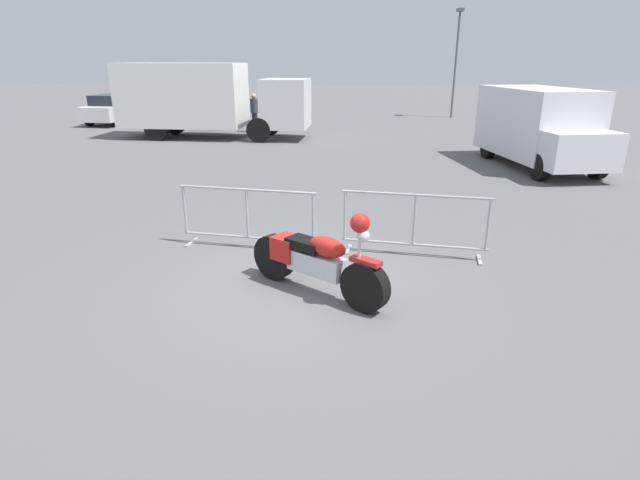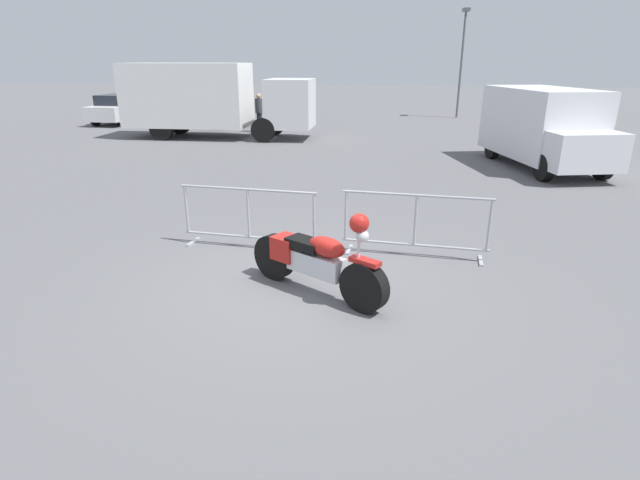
{
  "view_description": "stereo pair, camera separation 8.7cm",
  "coord_description": "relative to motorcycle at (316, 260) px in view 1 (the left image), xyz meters",
  "views": [
    {
      "loc": [
        1.1,
        -6.47,
        3.1
      ],
      "look_at": [
        0.25,
        0.25,
        0.65
      ],
      "focal_mm": 28.0,
      "sensor_mm": 36.0,
      "label": 1
    },
    {
      "loc": [
        1.19,
        -6.45,
        3.1
      ],
      "look_at": [
        0.25,
        0.25,
        0.65
      ],
      "focal_mm": 28.0,
      "sensor_mm": 36.0,
      "label": 2
    }
  ],
  "objects": [
    {
      "name": "ground_plane",
      "position": [
        -0.25,
        0.15,
        -0.5
      ],
      "size": [
        120.0,
        120.0,
        0.0
      ],
      "primitive_type": "plane",
      "color": "#5B5B5E"
    },
    {
      "name": "motorcycle",
      "position": [
        0.0,
        0.0,
        0.0
      ],
      "size": [
        2.06,
        1.39,
        1.31
      ],
      "rotation": [
        0.0,
        0.0,
        -0.56
      ],
      "color": "black",
      "rests_on": "ground"
    },
    {
      "name": "crowd_barrier_near",
      "position": [
        -1.41,
        1.62,
        0.06
      ],
      "size": [
        2.41,
        0.65,
        1.07
      ],
      "rotation": [
        0.0,
        0.0,
        -0.1
      ],
      "color": "#9EA0A5",
      "rests_on": "ground"
    },
    {
      "name": "crowd_barrier_far",
      "position": [
        1.41,
        1.62,
        0.06
      ],
      "size": [
        2.41,
        0.65,
        1.07
      ],
      "rotation": [
        0.0,
        0.0,
        -0.1
      ],
      "color": "#9EA0A5",
      "rests_on": "ground"
    },
    {
      "name": "box_truck",
      "position": [
        -6.55,
        14.15,
        1.14
      ],
      "size": [
        7.73,
        2.37,
        2.98
      ],
      "rotation": [
        0.0,
        0.0,
        0.01
      ],
      "color": "white",
      "rests_on": "ground"
    },
    {
      "name": "delivery_van",
      "position": [
        5.46,
        9.69,
        0.74
      ],
      "size": [
        3.07,
        5.32,
        2.31
      ],
      "rotation": [
        0.0,
        0.0,
        -1.33
      ],
      "color": "silver",
      "rests_on": "ground"
    },
    {
      "name": "parked_car_white",
      "position": [
        -12.85,
        18.53,
        0.23
      ],
      "size": [
        1.95,
        4.33,
        1.44
      ],
      "rotation": [
        0.0,
        0.0,
        1.52
      ],
      "color": "white",
      "rests_on": "ground"
    },
    {
      "name": "parked_car_silver",
      "position": [
        -10.15,
        18.62,
        0.24
      ],
      "size": [
        1.97,
        4.37,
        1.46
      ],
      "rotation": [
        0.0,
        0.0,
        1.52
      ],
      "color": "#B7BABF",
      "rests_on": "ground"
    },
    {
      "name": "parked_car_black",
      "position": [
        -7.46,
        18.51,
        0.2
      ],
      "size": [
        1.88,
        4.17,
        1.39
      ],
      "rotation": [
        0.0,
        0.0,
        1.52
      ],
      "color": "black",
      "rests_on": "ground"
    },
    {
      "name": "pedestrian",
      "position": [
        -4.96,
        16.12,
        0.42
      ],
      "size": [
        0.43,
        0.43,
        1.69
      ],
      "rotation": [
        0.0,
        0.0,
        5.05
      ],
      "color": "#262838",
      "rests_on": "ground"
    },
    {
      "name": "planter_island",
      "position": [
        7.01,
        15.46,
        -0.12
      ],
      "size": [
        3.58,
        3.58,
        1.21
      ],
      "color": "#ADA89E",
      "rests_on": "ground"
    },
    {
      "name": "street_lamp",
      "position": [
        4.61,
        23.57,
        3.21
      ],
      "size": [
        0.36,
        0.7,
        5.68
      ],
      "color": "#595B60",
      "rests_on": "ground"
    }
  ]
}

